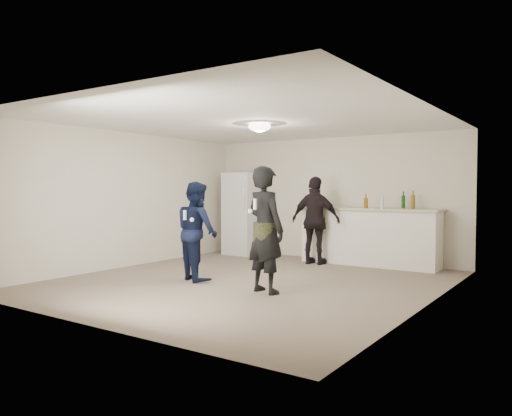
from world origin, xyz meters
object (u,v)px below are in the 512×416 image
Objects in this scene: shaker at (326,203)px; man at (197,231)px; spectator at (316,220)px; woman at (265,230)px; fridge at (243,214)px; counter at (369,238)px.

man is at bearing -106.65° from shaker.
man is 2.65m from spectator.
man is 1.46m from woman.
woman is 1.05× the size of spectator.
shaker is at bearing -65.33° from woman.
fridge is 10.59× the size of shaker.
spectator is (2.00, -0.41, -0.06)m from fridge.
shaker reaches higher than counter.
counter is 1.07m from shaker.
woman reaches higher than counter.
fridge reaches higher than woman.
shaker is (-0.85, -0.13, 0.65)m from counter.
spectator is (0.81, 2.52, 0.06)m from man.
man reaches higher than shaker.
spectator is at bearing -83.19° from man.
counter is 1.54× the size of spectator.
shaker is 3.15m from woman.
man is at bearing 5.78° from woman.
spectator is at bearing -97.45° from shaker.
man is (-1.71, -3.00, 0.26)m from counter.
fridge reaches higher than counter.
spectator is at bearing -11.51° from fridge.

